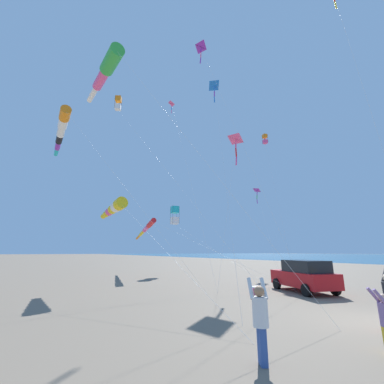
{
  "coord_description": "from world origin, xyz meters",
  "views": [
    {
      "loc": [
        10.17,
        4.56,
        2.35
      ],
      "look_at": [
        -0.79,
        -14.61,
        7.66
      ],
      "focal_mm": 23.32,
      "sensor_mm": 36.0,
      "label": 1
    }
  ],
  "objects_px": {
    "parked_car": "(304,276)",
    "kite_box_long_streamer_right": "(265,139)",
    "cooler_box": "(256,290)",
    "kite_box_white_trailing": "(118,103)",
    "kite_delta_purple_drifting": "(172,104)",
    "person_adult_flyer": "(260,316)",
    "kite_delta_small_distant": "(236,139)",
    "kite_windsock_checkered_midright": "(62,129)",
    "kite_delta_black_fish_shape": "(201,48)",
    "kite_delta_red_high_left": "(215,86)",
    "kite_delta_striped_overhead": "(257,190)",
    "kite_windsock_orange_high_right": "(106,71)",
    "kite_box_magenta_far_left": "(175,215)",
    "kite_windsock_teal_far_right": "(115,208)",
    "kite_windsock_yellow_midlevel": "(147,228)"
  },
  "relations": [
    {
      "from": "parked_car",
      "to": "kite_box_long_streamer_right",
      "type": "relative_size",
      "value": 0.24
    },
    {
      "from": "cooler_box",
      "to": "kite_box_long_streamer_right",
      "type": "distance_m",
      "value": 26.56
    },
    {
      "from": "cooler_box",
      "to": "kite_box_white_trailing",
      "type": "distance_m",
      "value": 24.01
    },
    {
      "from": "kite_delta_purple_drifting",
      "to": "person_adult_flyer",
      "type": "bearing_deg",
      "value": 70.75
    },
    {
      "from": "kite_delta_small_distant",
      "to": "kite_delta_purple_drifting",
      "type": "relative_size",
      "value": 0.63
    },
    {
      "from": "cooler_box",
      "to": "kite_windsock_checkered_midright",
      "type": "relative_size",
      "value": 0.05
    },
    {
      "from": "cooler_box",
      "to": "kite_delta_black_fish_shape",
      "type": "distance_m",
      "value": 21.5
    },
    {
      "from": "kite_delta_black_fish_shape",
      "to": "kite_delta_red_high_left",
      "type": "bearing_deg",
      "value": -142.34
    },
    {
      "from": "parked_car",
      "to": "kite_windsock_checkered_midright",
      "type": "distance_m",
      "value": 20.25
    },
    {
      "from": "kite_delta_red_high_left",
      "to": "kite_delta_striped_overhead",
      "type": "relative_size",
      "value": 2.04
    },
    {
      "from": "parked_car",
      "to": "kite_windsock_checkered_midright",
      "type": "xyz_separation_m",
      "value": [
        13.78,
        -10.16,
        10.81
      ]
    },
    {
      "from": "kite_delta_striped_overhead",
      "to": "kite_delta_black_fish_shape",
      "type": "bearing_deg",
      "value": 23.77
    },
    {
      "from": "cooler_box",
      "to": "kite_delta_red_high_left",
      "type": "bearing_deg",
      "value": -111.1
    },
    {
      "from": "kite_delta_black_fish_shape",
      "to": "kite_delta_striped_overhead",
      "type": "bearing_deg",
      "value": -156.23
    },
    {
      "from": "kite_delta_red_high_left",
      "to": "kite_delta_black_fish_shape",
      "type": "height_order",
      "value": "kite_delta_black_fish_shape"
    },
    {
      "from": "kite_delta_striped_overhead",
      "to": "kite_windsock_orange_high_right",
      "type": "relative_size",
      "value": 0.7
    },
    {
      "from": "kite_box_white_trailing",
      "to": "kite_windsock_orange_high_right",
      "type": "relative_size",
      "value": 1.39
    },
    {
      "from": "kite_box_magenta_far_left",
      "to": "kite_delta_purple_drifting",
      "type": "height_order",
      "value": "kite_delta_purple_drifting"
    },
    {
      "from": "kite_windsock_checkered_midright",
      "to": "kite_delta_black_fish_shape",
      "type": "relative_size",
      "value": 0.58
    },
    {
      "from": "person_adult_flyer",
      "to": "kite_box_magenta_far_left",
      "type": "bearing_deg",
      "value": -111.05
    },
    {
      "from": "kite_delta_striped_overhead",
      "to": "kite_windsock_teal_far_right",
      "type": "xyz_separation_m",
      "value": [
        17.45,
        3.96,
        -4.23
      ]
    },
    {
      "from": "kite_delta_red_high_left",
      "to": "kite_box_white_trailing",
      "type": "bearing_deg",
      "value": -38.14
    },
    {
      "from": "kite_windsock_teal_far_right",
      "to": "person_adult_flyer",
      "type": "bearing_deg",
      "value": 92.33
    },
    {
      "from": "kite_box_long_streamer_right",
      "to": "cooler_box",
      "type": "bearing_deg",
      "value": 39.35
    },
    {
      "from": "person_adult_flyer",
      "to": "kite_delta_red_high_left",
      "type": "height_order",
      "value": "kite_delta_red_high_left"
    },
    {
      "from": "kite_delta_purple_drifting",
      "to": "kite_windsock_teal_far_right",
      "type": "bearing_deg",
      "value": 45.43
    },
    {
      "from": "kite_delta_red_high_left",
      "to": "kite_box_white_trailing",
      "type": "height_order",
      "value": "kite_delta_red_high_left"
    },
    {
      "from": "kite_delta_red_high_left",
      "to": "kite_delta_black_fish_shape",
      "type": "bearing_deg",
      "value": 37.66
    },
    {
      "from": "parked_car",
      "to": "cooler_box",
      "type": "height_order",
      "value": "parked_car"
    },
    {
      "from": "kite_box_magenta_far_left",
      "to": "kite_windsock_yellow_midlevel",
      "type": "xyz_separation_m",
      "value": [
        3.87,
        1.4,
        -1.78
      ]
    },
    {
      "from": "kite_windsock_yellow_midlevel",
      "to": "kite_windsock_orange_high_right",
      "type": "height_order",
      "value": "kite_windsock_orange_high_right"
    },
    {
      "from": "kite_box_magenta_far_left",
      "to": "kite_box_white_trailing",
      "type": "distance_m",
      "value": 14.23
    },
    {
      "from": "kite_box_magenta_far_left",
      "to": "kite_windsock_teal_far_right",
      "type": "xyz_separation_m",
      "value": [
        8.92,
        8.94,
        -1.25
      ]
    },
    {
      "from": "kite_delta_black_fish_shape",
      "to": "kite_windsock_orange_high_right",
      "type": "height_order",
      "value": "kite_delta_black_fish_shape"
    },
    {
      "from": "person_adult_flyer",
      "to": "kite_box_long_streamer_right",
      "type": "relative_size",
      "value": 0.09
    },
    {
      "from": "kite_delta_red_high_left",
      "to": "kite_windsock_teal_far_right",
      "type": "bearing_deg",
      "value": 9.66
    },
    {
      "from": "kite_delta_small_distant",
      "to": "kite_delta_striped_overhead",
      "type": "xyz_separation_m",
      "value": [
        -7.08,
        -4.83,
        -2.99
      ]
    },
    {
      "from": "kite_windsock_orange_high_right",
      "to": "kite_windsock_yellow_midlevel",
      "type": "bearing_deg",
      "value": -123.46
    },
    {
      "from": "person_adult_flyer",
      "to": "kite_windsock_yellow_midlevel",
      "type": "xyz_separation_m",
      "value": [
        -4.52,
        -20.41,
        3.81
      ]
    },
    {
      "from": "kite_windsock_yellow_midlevel",
      "to": "kite_windsock_teal_far_right",
      "type": "bearing_deg",
      "value": 56.19
    },
    {
      "from": "kite_delta_purple_drifting",
      "to": "kite_delta_black_fish_shape",
      "type": "relative_size",
      "value": 0.97
    },
    {
      "from": "kite_delta_striped_overhead",
      "to": "kite_windsock_orange_high_right",
      "type": "bearing_deg",
      "value": 19.39
    },
    {
      "from": "kite_windsock_orange_high_right",
      "to": "kite_delta_small_distant",
      "type": "bearing_deg",
      "value": -170.9
    },
    {
      "from": "kite_delta_small_distant",
      "to": "kite_windsock_checkered_midright",
      "type": "height_order",
      "value": "kite_delta_small_distant"
    },
    {
      "from": "kite_box_magenta_far_left",
      "to": "kite_windsock_teal_far_right",
      "type": "height_order",
      "value": "kite_box_magenta_far_left"
    },
    {
      "from": "kite_box_magenta_far_left",
      "to": "kite_windsock_teal_far_right",
      "type": "relative_size",
      "value": 1.02
    },
    {
      "from": "person_adult_flyer",
      "to": "kite_windsock_yellow_midlevel",
      "type": "bearing_deg",
      "value": -102.5
    },
    {
      "from": "kite_delta_striped_overhead",
      "to": "kite_delta_purple_drifting",
      "type": "relative_size",
      "value": 0.48
    },
    {
      "from": "kite_delta_red_high_left",
      "to": "kite_delta_purple_drifting",
      "type": "xyz_separation_m",
      "value": [
        2.13,
        -6.21,
        0.62
      ]
    },
    {
      "from": "cooler_box",
      "to": "kite_windsock_yellow_midlevel",
      "type": "height_order",
      "value": "kite_windsock_yellow_midlevel"
    }
  ]
}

